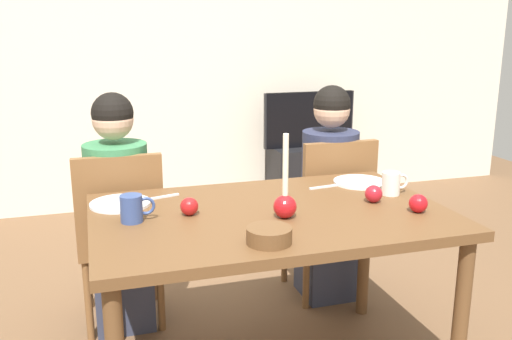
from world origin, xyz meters
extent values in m
cube|color=beige|center=(0.00, 2.60, 1.30)|extent=(6.40, 0.10, 2.60)
cube|color=brown|center=(0.00, 0.00, 0.73)|extent=(1.40, 0.90, 0.04)
cylinder|color=brown|center=(0.64, -0.39, 0.35)|extent=(0.06, 0.06, 0.71)
cylinder|color=brown|center=(-0.64, 0.39, 0.35)|extent=(0.06, 0.06, 0.71)
cylinder|color=brown|center=(0.64, 0.39, 0.35)|extent=(0.06, 0.06, 0.71)
cube|color=brown|center=(-0.56, 0.69, 0.43)|extent=(0.40, 0.40, 0.04)
cube|color=brown|center=(-0.56, 0.51, 0.68)|extent=(0.40, 0.04, 0.45)
cylinder|color=brown|center=(-0.39, 0.86, 0.21)|extent=(0.04, 0.04, 0.41)
cylinder|color=brown|center=(-0.73, 0.86, 0.21)|extent=(0.04, 0.04, 0.41)
cylinder|color=brown|center=(-0.39, 0.52, 0.21)|extent=(0.04, 0.04, 0.41)
cylinder|color=brown|center=(-0.73, 0.52, 0.21)|extent=(0.04, 0.04, 0.41)
cube|color=brown|center=(0.54, 0.69, 0.43)|extent=(0.40, 0.40, 0.04)
cube|color=brown|center=(0.54, 0.51, 0.68)|extent=(0.40, 0.04, 0.45)
cylinder|color=brown|center=(0.71, 0.86, 0.21)|extent=(0.04, 0.04, 0.41)
cylinder|color=brown|center=(0.37, 0.86, 0.21)|extent=(0.04, 0.04, 0.41)
cylinder|color=brown|center=(0.71, 0.52, 0.21)|extent=(0.04, 0.04, 0.41)
cylinder|color=brown|center=(0.37, 0.52, 0.21)|extent=(0.04, 0.04, 0.41)
cube|color=#33384C|center=(-0.56, 0.64, 0.23)|extent=(0.28, 0.28, 0.45)
cylinder|color=#387A4C|center=(-0.56, 0.64, 0.69)|extent=(0.30, 0.30, 0.48)
sphere|color=tan|center=(-0.56, 0.64, 1.04)|extent=(0.19, 0.19, 0.19)
sphere|color=black|center=(-0.56, 0.64, 1.07)|extent=(0.19, 0.19, 0.19)
cube|color=#33384C|center=(0.54, 0.64, 0.23)|extent=(0.28, 0.28, 0.45)
cylinder|color=#282D47|center=(0.54, 0.64, 0.69)|extent=(0.30, 0.30, 0.48)
sphere|color=tan|center=(0.54, 0.64, 1.04)|extent=(0.19, 0.19, 0.19)
sphere|color=black|center=(0.54, 0.64, 1.07)|extent=(0.19, 0.19, 0.19)
cube|color=black|center=(1.10, 2.30, 0.24)|extent=(0.64, 0.40, 0.48)
cube|color=black|center=(1.10, 2.30, 0.71)|extent=(0.79, 0.04, 0.46)
cube|color=black|center=(1.10, 2.30, 0.71)|extent=(0.76, 0.05, 0.46)
sphere|color=red|center=(0.03, -0.09, 0.80)|extent=(0.09, 0.09, 0.09)
cylinder|color=#EFE5C6|center=(0.03, -0.09, 0.96)|extent=(0.02, 0.02, 0.24)
cylinder|color=silver|center=(-0.57, 0.26, 0.76)|extent=(0.25, 0.25, 0.01)
cylinder|color=white|center=(0.53, 0.27, 0.76)|extent=(0.25, 0.25, 0.01)
cylinder|color=#33477F|center=(-0.54, 0.03, 0.80)|extent=(0.08, 0.08, 0.10)
torus|color=#33477F|center=(-0.48, 0.03, 0.81)|extent=(0.07, 0.01, 0.07)
cylinder|color=silver|center=(0.57, 0.06, 0.80)|extent=(0.08, 0.08, 0.10)
torus|color=silver|center=(0.63, 0.06, 0.80)|extent=(0.07, 0.01, 0.07)
cube|color=silver|center=(-0.40, 0.30, 0.75)|extent=(0.18, 0.06, 0.01)
cube|color=silver|center=(0.35, 0.25, 0.75)|extent=(0.18, 0.04, 0.01)
cylinder|color=brown|center=(-0.11, -0.32, 0.78)|extent=(0.16, 0.16, 0.06)
sphere|color=#AD1718|center=(-0.32, 0.05, 0.79)|extent=(0.07, 0.07, 0.07)
sphere|color=red|center=(0.55, -0.18, 0.79)|extent=(0.07, 0.07, 0.07)
sphere|color=#AB1923|center=(0.45, -0.01, 0.79)|extent=(0.07, 0.07, 0.07)
camera|label=1|loc=(-0.67, -2.00, 1.46)|focal=39.11mm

